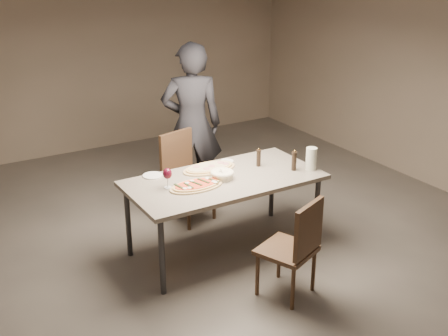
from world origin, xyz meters
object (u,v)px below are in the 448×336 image
zucchini_pizza (196,185)px  diner (192,125)px  bread_basket (222,174)px  pepper_mill_left (259,158)px  ham_pizza (209,168)px  chair_near (296,244)px  dining_table (224,184)px  carafe (311,159)px  chair_far (184,171)px

zucchini_pizza → diner: size_ratio=0.28×
bread_basket → pepper_mill_left: 0.48m
diner → ham_pizza: bearing=94.8°
ham_pizza → chair_near: chair_near is taller
zucchini_pizza → dining_table: bearing=-13.6°
pepper_mill_left → diner: 1.08m
ham_pizza → carafe: 0.98m
bread_basket → carafe: (0.85, -0.23, 0.06)m
dining_table → diner: bearing=76.3°
bread_basket → chair_far: bearing=87.9°
ham_pizza → bread_basket: 0.27m
chair_far → diner: (0.27, 0.31, 0.38)m
zucchini_pizza → chair_near: size_ratio=0.58×
bread_basket → chair_far: (0.03, 0.85, -0.27)m
chair_far → ham_pizza: bearing=73.8°
dining_table → ham_pizza: 0.27m
ham_pizza → pepper_mill_left: bearing=-0.3°
chair_far → diner: size_ratio=0.52×
diner → chair_far: bearing=71.8°
dining_table → chair_near: (0.10, -0.97, -0.20)m
zucchini_pizza → pepper_mill_left: 0.78m
chair_near → chair_far: 1.81m
zucchini_pizza → chair_far: size_ratio=0.54×
zucchini_pizza → bread_basket: 0.30m
bread_basket → chair_near: (0.12, -0.96, -0.30)m
chair_far → carafe: bearing=112.5°
dining_table → ham_pizza: (-0.01, 0.26, 0.07)m
diner → bread_basket: bearing=98.1°
dining_table → carafe: bearing=-16.3°
carafe → bread_basket: bearing=164.6°
carafe → chair_far: bearing=126.9°
ham_pizza → bread_basket: size_ratio=2.48×
carafe → chair_near: (-0.72, -0.72, -0.37)m
zucchini_pizza → ham_pizza: zucchini_pizza is taller
chair_far → diner: bearing=-145.5°
bread_basket → pepper_mill_left: size_ratio=1.18×
zucchini_pizza → diner: bearing=40.8°
dining_table → chair_near: size_ratio=2.05×
chair_near → chair_far: size_ratio=0.94×
carafe → diner: 1.50m
dining_table → carafe: size_ratio=8.27×
zucchini_pizza → chair_near: 1.04m
chair_near → chair_far: chair_far is taller
chair_near → zucchini_pizza: bearing=92.6°
zucchini_pizza → carafe: (1.14, -0.19, 0.09)m
ham_pizza → bread_basket: bearing=-73.0°
dining_table → bread_basket: 0.11m
zucchini_pizza → diner: (0.60, 1.21, 0.14)m
pepper_mill_left → chair_near: (-0.34, -1.06, -0.34)m
zucchini_pizza → pepper_mill_left: pepper_mill_left is taller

